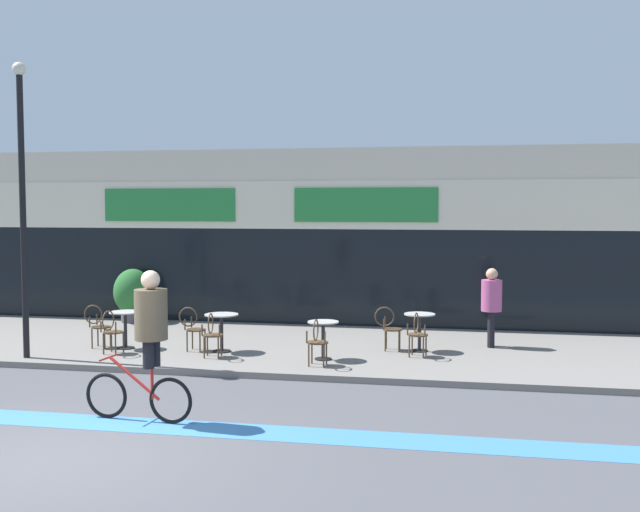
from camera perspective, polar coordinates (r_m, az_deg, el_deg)
ground_plane at (r=10.10m, az=-19.66°, el=-14.25°), size 120.00×120.00×0.00m
sidewalk_slab at (r=16.54m, az=-6.68°, el=-6.76°), size 40.00×5.50×0.12m
storefront_facade at (r=20.81m, az=-2.79°, el=1.53°), size 40.00×4.06×4.52m
bike_lane_stripe at (r=11.33m, az=-15.78°, el=-12.15°), size 36.00×0.70×0.01m
bistro_table_0 at (r=16.17m, az=-14.61°, el=-4.92°), size 0.66×0.66×0.78m
bistro_table_1 at (r=15.43m, az=-7.51°, el=-5.23°), size 0.69×0.69×0.78m
bistro_table_2 at (r=14.54m, az=0.24°, el=-5.87°), size 0.60×0.60×0.75m
bistro_table_3 at (r=15.49m, az=7.59°, el=-5.22°), size 0.63×0.63×0.78m
cafe_chair_0_near at (r=15.63m, az=-15.63°, el=-5.36°), size 0.45×0.60×0.90m
cafe_chair_0_side at (r=16.45m, az=-16.59°, el=-4.92°), size 0.58×0.42×0.90m
cafe_chair_1_near at (r=14.85m, az=-8.25°, el=-5.73°), size 0.44×0.59×0.90m
cafe_chair_1_side at (r=15.65m, az=-9.69°, el=-5.26°), size 0.58×0.41×0.90m
cafe_chair_2_near at (r=13.94m, az=-0.24°, el=-6.33°), size 0.40×0.57×0.90m
cafe_chair_3_near at (r=14.88m, az=7.41°, el=-5.71°), size 0.45×0.60×0.90m
cafe_chair_3_side at (r=15.54m, az=5.28°, el=-5.28°), size 0.58×0.41×0.90m
planter_pot at (r=19.77m, az=-14.06°, el=-2.84°), size 0.98×0.98×1.37m
lamp_post at (r=15.63m, az=-21.74°, el=4.66°), size 0.26×0.26×5.73m
cyclist_0 at (r=10.98m, az=-12.95°, el=-5.66°), size 1.70×0.55×2.19m
pedestrian_near_end at (r=16.18m, az=12.94°, el=-3.31°), size 0.44×0.44×1.67m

